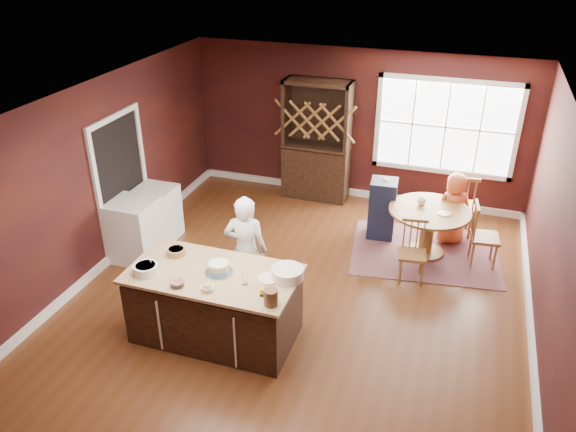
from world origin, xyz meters
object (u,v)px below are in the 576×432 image
object	(u,v)px
layer_cake	(219,268)
washer	(135,230)
hutch	(317,141)
baker	(246,250)
toddler	(384,190)
kitchen_island	(215,306)
chair_north	(460,203)
dryer	(157,213)
dining_table	(428,222)
chair_south	(413,252)
seated_woman	(453,208)
high_chair	(382,208)
chair_east	(485,235)

from	to	relation	value
layer_cake	washer	distance (m)	2.40
layer_cake	hutch	distance (m)	4.19
baker	toddler	xyz separation A→B (m)	(1.40, 2.34, 0.04)
kitchen_island	baker	xyz separation A→B (m)	(0.08, 0.81, 0.33)
chair_north	dryer	world-z (taller)	chair_north
kitchen_island	dining_table	distance (m)	3.58
layer_cake	chair_south	bearing A→B (deg)	43.97
baker	seated_woman	world-z (taller)	baker
layer_cake	high_chair	xyz separation A→B (m)	(1.41, 3.09, -0.48)
dining_table	high_chair	world-z (taller)	high_chair
chair_south	baker	bearing A→B (deg)	-157.78
high_chair	toddler	xyz separation A→B (m)	(0.00, 0.04, 0.30)
high_chair	dining_table	bearing A→B (deg)	-27.57
seated_woman	toddler	size ratio (longest dim) A/B	4.51
seated_woman	dining_table	bearing A→B (deg)	30.99
chair_east	high_chair	world-z (taller)	high_chair
chair_east	chair_south	world-z (taller)	chair_east
high_chair	chair_south	bearing A→B (deg)	-65.62
baker	chair_north	world-z (taller)	baker
chair_east	layer_cake	bearing A→B (deg)	125.03
dining_table	chair_south	distance (m)	0.82
kitchen_island	chair_south	size ratio (longest dim) A/B	2.21
dining_table	layer_cake	world-z (taller)	layer_cake
chair_east	washer	xyz separation A→B (m)	(-4.97, -1.48, -0.02)
layer_cake	chair_east	bearing A→B (deg)	42.37
baker	hutch	world-z (taller)	hutch
kitchen_island	chair_east	distance (m)	4.12
chair_south	dryer	bearing A→B (deg)	173.15
baker	chair_north	bearing A→B (deg)	-142.85
dining_table	washer	size ratio (longest dim) A/B	1.29
dining_table	hutch	size ratio (longest dim) A/B	0.56
baker	toddler	size ratio (longest dim) A/B	5.95
chair_south	washer	bearing A→B (deg)	-177.83
seated_woman	high_chair	bearing A→B (deg)	-16.16
high_chair	toddler	distance (m)	0.30
dining_table	seated_woman	size ratio (longest dim) A/B	1.04
baker	washer	xyz separation A→B (m)	(-1.99, 0.46, -0.30)
dryer	layer_cake	bearing A→B (deg)	-43.56
chair_north	seated_woman	bearing A→B (deg)	64.07
dining_table	washer	xyz separation A→B (m)	(-4.14, -1.53, -0.06)
washer	dryer	size ratio (longest dim) A/B	1.07
dining_table	seated_woman	bearing A→B (deg)	56.24
toddler	dryer	xyz separation A→B (m)	(-3.39, -1.24, -0.37)
baker	chair_east	bearing A→B (deg)	-157.08
chair_east	dryer	size ratio (longest dim) A/B	1.13
layer_cake	washer	world-z (taller)	layer_cake
chair_east	hutch	distance (m)	3.38
dryer	dining_table	bearing A→B (deg)	12.14
kitchen_island	toddler	size ratio (longest dim) A/B	7.72
hutch	washer	size ratio (longest dim) A/B	2.31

